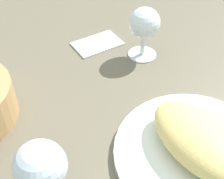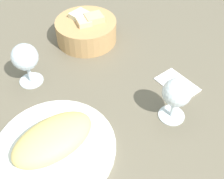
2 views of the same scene
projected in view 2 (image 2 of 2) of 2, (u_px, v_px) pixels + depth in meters
The scene contains 8 objects.
ground_plane at pixel (90, 87), 76.17cm from camera, with size 140.00×140.00×2.00cm, color #635B4A.
plate at pixel (56, 148), 60.90cm from camera, with size 26.66×26.66×1.40cm, color white.
omelette at pixel (53, 139), 58.40cm from camera, with size 18.42×10.49×5.54cm, color #E0C671.
lettuce_garnish at pixel (26, 153), 58.46cm from camera, with size 5.17×5.17×1.27cm, color #447C37.
bread_basket at pixel (86, 30), 87.06cm from camera, with size 18.90×18.90×8.80cm.
wine_glass_near at pixel (176, 95), 62.54cm from camera, with size 6.71×6.71×11.59cm.
wine_glass_far at pixel (25, 59), 70.79cm from camera, with size 6.96×6.96×12.00cm.
folded_napkin at pixel (177, 84), 75.12cm from camera, with size 11.00×7.00×0.80cm, color white.
Camera 2 is at (-20.00, -49.84, 53.36)cm, focal length 44.55 mm.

